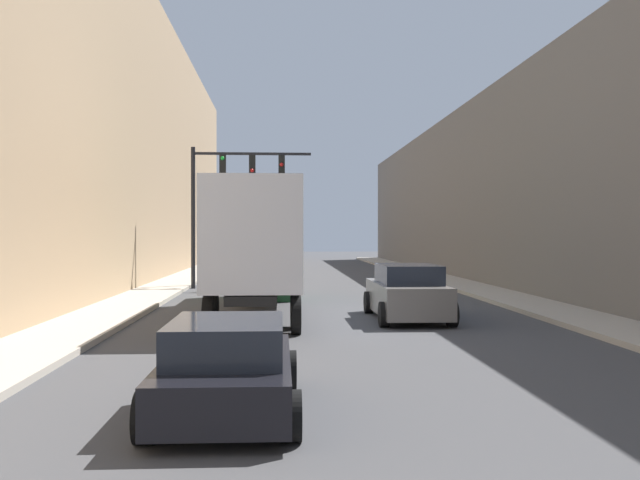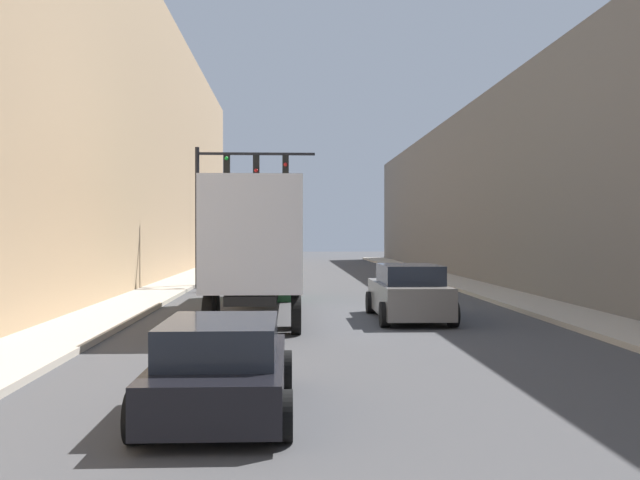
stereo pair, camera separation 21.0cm
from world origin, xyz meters
name	(u,v)px [view 1 (the left image)]	position (x,y,z in m)	size (l,w,h in m)	color
sidewalk_right	(473,288)	(7.06, 30.00, 0.07)	(2.21, 80.00, 0.15)	#B2A899
sidewalk_left	(161,289)	(-7.06, 30.00, 0.07)	(2.21, 80.00, 0.15)	#B2A899
building_right	(561,185)	(11.16, 30.00, 4.79)	(6.00, 80.00, 9.58)	#66605B
building_left	(67,123)	(-11.16, 30.00, 7.47)	(6.00, 80.00, 14.94)	tan
semi_truck	(258,244)	(-2.44, 20.99, 2.22)	(2.51, 12.54, 3.99)	silver
sedan_car	(228,368)	(-2.47, 8.12, 0.64)	(2.02, 4.26, 1.34)	black
suv_car	(407,293)	(2.04, 18.94, 0.79)	(2.13, 4.74, 1.65)	slate
traffic_signal_gantry	(224,188)	(-4.36, 31.45, 4.69)	(5.61, 0.35, 6.61)	black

